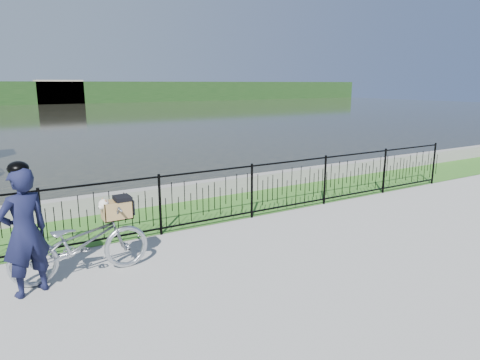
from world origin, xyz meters
TOP-DOWN VIEW (x-y plane):
  - ground at (0.00, 0.00)m, footprint 120.00×120.00m
  - grass_strip at (0.00, 2.60)m, footprint 60.00×2.00m
  - water at (0.00, 33.00)m, footprint 120.00×120.00m
  - quay_wall at (0.00, 3.60)m, footprint 60.00×0.30m
  - fence at (0.00, 1.60)m, footprint 14.00×0.06m
  - far_treeline at (0.00, 60.00)m, footprint 120.00×6.00m
  - far_building_right at (6.00, 58.50)m, footprint 6.00×3.00m
  - bicycle_rig at (-2.59, 0.53)m, footprint 1.94×0.68m
  - cyclist at (-3.32, 0.34)m, footprint 0.73×0.61m

SIDE VIEW (x-z plane):
  - ground at x=0.00m, z-range 0.00..0.00m
  - water at x=0.00m, z-range 0.00..0.00m
  - grass_strip at x=0.00m, z-range 0.00..0.01m
  - quay_wall at x=0.00m, z-range 0.00..0.40m
  - bicycle_rig at x=-2.59m, z-range -0.05..1.09m
  - fence at x=0.00m, z-range 0.00..1.15m
  - cyclist at x=-3.32m, z-range -0.01..1.78m
  - far_treeline at x=0.00m, z-range 0.00..3.00m
  - far_building_right at x=6.00m, z-range 0.00..3.20m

